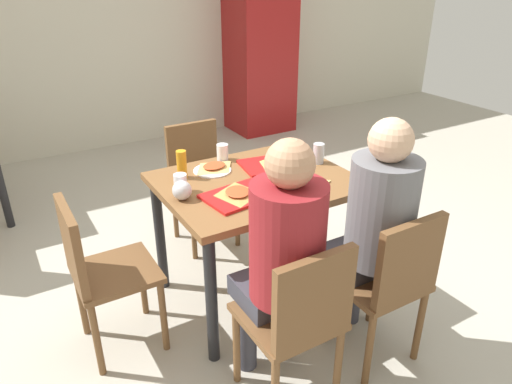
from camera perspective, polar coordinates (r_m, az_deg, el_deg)
The scene contains 24 objects.
ground_plane at distance 3.05m, azimuth 0.00°, elevation -12.14°, with size 10.00×10.00×0.02m, color #B2AD9E.
back_wall at distance 5.43m, azimuth -18.53°, elevation 19.59°, with size 10.00×0.10×2.80m, color beige.
main_table at distance 2.69m, azimuth 0.00°, elevation -0.61°, with size 1.06×0.84×0.78m.
chair_near_left at distance 2.09m, azimuth 5.18°, elevation -14.74°, with size 0.40×0.40×0.86m.
chair_near_right at distance 2.37m, azimuth 15.79°, elevation -10.05°, with size 0.40×0.40×0.86m.
chair_far_side at distance 3.41m, azimuth -6.91°, elevation 2.14°, with size 0.40×0.40×0.86m.
chair_left_end at distance 2.49m, azimuth -18.55°, elevation -8.60°, with size 0.40×0.40×0.86m.
person_in_red at distance 2.03m, azimuth 3.15°, elevation -7.24°, with size 0.32×0.42×1.27m.
person_in_brown_jacket at distance 2.33m, azimuth 14.08°, elevation -3.45°, with size 0.32×0.42×1.27m.
tray_red_near at distance 2.44m, azimuth -1.97°, elevation -0.43°, with size 0.36×0.26×0.02m, color red.
tray_red_far at distance 2.82m, azimuth 1.92°, elevation 3.35°, with size 0.36×0.26×0.02m, color red.
paper_plate_center at distance 2.76m, azimuth -5.29°, elevation 2.61°, with size 0.22×0.22×0.01m, color white.
paper_plate_near_edge at distance 2.54m, azimuth 5.74°, elevation 0.50°, with size 0.22×0.22×0.01m, color white.
pizza_slice_a at distance 2.43m, azimuth -2.24°, elevation -0.09°, with size 0.25×0.27×0.02m.
pizza_slice_b at distance 2.82m, azimuth 2.07°, elevation 3.69°, with size 0.23×0.23×0.02m.
pizza_slice_c at distance 2.78m, azimuth -5.06°, elevation 3.07°, with size 0.25×0.23×0.02m.
pizza_slice_d at distance 2.56m, azimuth 5.94°, elevation 1.02°, with size 0.25×0.19×0.02m.
plastic_cup_a at distance 2.90m, azimuth -4.07°, elevation 4.81°, with size 0.07×0.07×0.10m, color white.
plastic_cup_b at distance 2.36m, azimuth 4.98°, elevation -0.30°, with size 0.07×0.07×0.10m, color white.
plastic_cup_c at distance 2.50m, azimuth -9.09°, elevation 1.05°, with size 0.07×0.07×0.10m, color white.
soda_can at distance 2.87m, azimuth 7.55°, elevation 4.63°, with size 0.07×0.07×0.12m, color #B7BCC6.
condiment_bottle at distance 2.66m, azimuth -8.94°, elevation 3.30°, with size 0.06×0.06×0.16m, color orange.
foil_bundle at distance 2.42m, azimuth -8.91°, elevation 0.21°, with size 0.10×0.10×0.10m, color silver.
drink_fridge at distance 5.82m, azimuth 0.48°, elevation 16.66°, with size 0.70×0.60×1.90m, color maroon.
Camera 1 is at (-1.22, -2.07, 1.86)m, focal length 33.18 mm.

